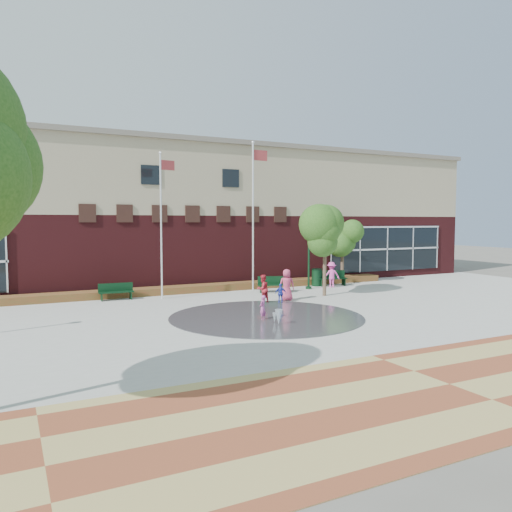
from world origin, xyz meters
name	(u,v)px	position (x,y,z in m)	size (l,w,h in m)	color
ground	(303,331)	(0.00, 0.00, 0.00)	(120.00, 120.00, 0.00)	#666056
plaza_concrete	(256,313)	(0.00, 4.00, 0.00)	(46.00, 18.00, 0.01)	#A8A8A0
paver_band	(450,385)	(0.00, -7.00, 0.00)	(46.00, 6.00, 0.01)	brown
splash_pad	(266,317)	(0.00, 3.00, 0.00)	(8.40, 8.40, 0.01)	#383A3D
library_building	(168,214)	(0.00, 17.48, 4.64)	(44.40, 10.40, 9.20)	#4B1619
flower_bed	(198,292)	(0.00, 11.60, 0.00)	(26.00, 1.20, 0.40)	#A6281D
flagpole_left	(162,218)	(-2.59, 9.98, 4.34)	(0.90, 0.26, 7.80)	white
flagpole_right	(254,208)	(3.26, 10.81, 4.97)	(1.09, 0.20, 8.89)	white
lamp_right	(309,250)	(6.49, 9.76, 2.38)	(0.41, 0.41, 3.84)	black
bench_left	(116,295)	(-4.91, 10.62, 0.29)	(1.81, 0.59, 0.90)	black
bench_mid	(274,288)	(3.86, 9.36, 0.31)	(1.93, 1.25, 0.95)	black
bench_right	(332,281)	(8.65, 10.39, 0.32)	(2.02, 0.94, 0.98)	black
trash_can	(317,277)	(7.70, 10.69, 0.57)	(0.69, 0.69, 1.13)	black
tree_mid	(325,233)	(5.77, 7.01, 3.53)	(2.87, 2.87, 4.85)	#483629
tree_small_right	(343,239)	(10.13, 11.30, 2.99)	(2.39, 2.39, 4.09)	#483629
water_jet_a	(279,326)	(-0.37, 1.26, 0.00)	(0.31, 0.31, 0.61)	white
water_jet_b	(274,323)	(-0.29, 1.74, 0.00)	(0.17, 0.17, 0.39)	white
child_splash	(263,308)	(-0.44, 2.50, 0.53)	(0.38, 0.25, 1.06)	#C552A1
adult_red	(263,289)	(1.58, 6.39, 0.73)	(0.70, 0.55, 1.45)	red
adult_pink	(287,285)	(3.03, 6.48, 0.83)	(0.82, 0.53, 1.67)	#BF3C61
child_blue	(281,293)	(2.36, 5.92, 0.50)	(0.59, 0.25, 1.01)	#2E3EB9
person_bench	(332,275)	(8.17, 9.74, 0.80)	(1.04, 0.60, 1.60)	#EF4DB6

